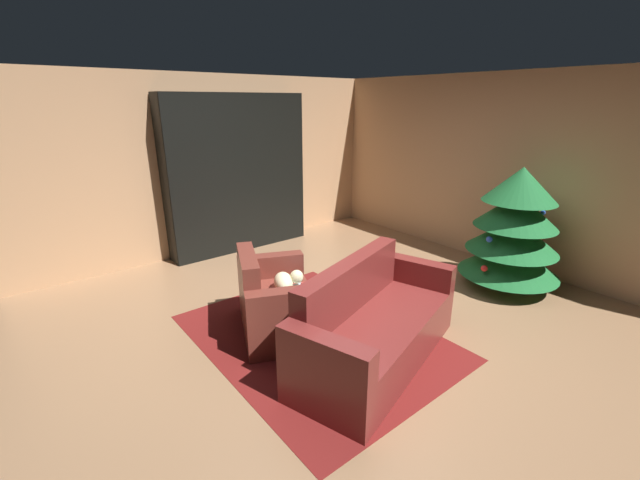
{
  "coord_description": "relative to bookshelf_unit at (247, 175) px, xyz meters",
  "views": [
    {
      "loc": [
        2.67,
        -2.52,
        2.15
      ],
      "look_at": [
        -0.28,
        -0.14,
        0.84
      ],
      "focal_mm": 22.74,
      "sensor_mm": 36.0,
      "label": 1
    }
  ],
  "objects": [
    {
      "name": "book_stack_on_table",
      "position": [
        2.66,
        -0.85,
        -0.6
      ],
      "size": [
        0.23,
        0.17,
        0.13
      ],
      "color": "red",
      "rests_on": "coffee_table"
    },
    {
      "name": "wall_back",
      "position": [
        2.65,
        2.37,
        0.15
      ],
      "size": [
        5.86,
        0.06,
        2.5
      ],
      "primitive_type": "cube",
      "color": "tan",
      "rests_on": "ground"
    },
    {
      "name": "wall_left",
      "position": [
        -0.25,
        -0.38,
        0.15
      ],
      "size": [
        0.06,
        5.56,
        2.5
      ],
      "primitive_type": "cube",
      "color": "tan",
      "rests_on": "ground"
    },
    {
      "name": "couch_red",
      "position": [
        3.24,
        -0.63,
        -0.81
      ],
      "size": [
        1.24,
        1.95,
        0.86
      ],
      "color": "maroon",
      "rests_on": "ground"
    },
    {
      "name": "decorated_tree",
      "position": [
        3.24,
        1.67,
        -0.37
      ],
      "size": [
        1.14,
        1.14,
        1.45
      ],
      "color": "brown",
      "rests_on": "ground"
    },
    {
      "name": "coffee_table",
      "position": [
        2.71,
        -0.83,
        -0.71
      ],
      "size": [
        0.75,
        0.75,
        0.43
      ],
      "color": "black",
      "rests_on": "ground"
    },
    {
      "name": "area_rug",
      "position": [
        2.67,
        -0.82,
        -1.1
      ],
      "size": [
        2.49,
        1.89,
        0.01
      ],
      "primitive_type": "cube",
      "color": "maroon",
      "rests_on": "ground"
    },
    {
      "name": "bookshelf_unit",
      "position": [
        0.0,
        0.0,
        0.0
      ],
      "size": [
        0.34,
        2.12,
        2.25
      ],
      "color": "black",
      "rests_on": "ground"
    },
    {
      "name": "ground_plane",
      "position": [
        2.65,
        -0.38,
        -1.11
      ],
      "size": [
        6.89,
        6.89,
        0.0
      ],
      "primitive_type": "plane",
      "color": "#926C4B"
    },
    {
      "name": "bottle_on_table",
      "position": [
        2.69,
        -0.62,
        -0.57
      ],
      "size": [
        0.08,
        0.08,
        0.26
      ],
      "color": "navy",
      "rests_on": "coffee_table"
    },
    {
      "name": "armchair_red",
      "position": [
        2.32,
        -1.05,
        -0.81
      ],
      "size": [
        1.19,
        1.03,
        0.82
      ],
      "color": "brown",
      "rests_on": "ground"
    }
  ]
}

